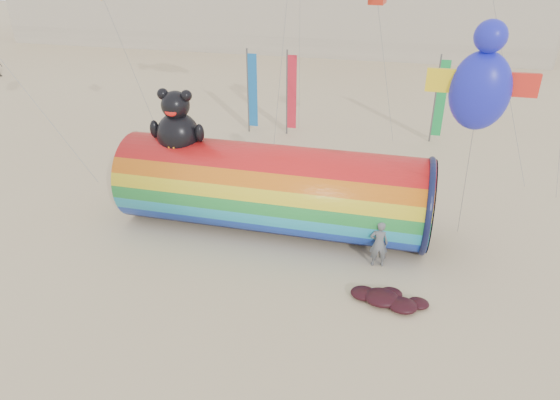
# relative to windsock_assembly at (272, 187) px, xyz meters

# --- Properties ---
(ground) EXTENTS (160.00, 160.00, 0.00)m
(ground) POSITION_rel_windsock_assembly_xyz_m (0.34, -3.47, -1.92)
(ground) COLOR #CCB58C
(ground) RESTS_ON ground
(windsock_assembly) EXTENTS (12.54, 3.82, 5.78)m
(windsock_assembly) POSITION_rel_windsock_assembly_xyz_m (0.00, 0.00, 0.00)
(windsock_assembly) COLOR red
(windsock_assembly) RESTS_ON ground
(kite_handler) EXTENTS (0.77, 0.58, 1.90)m
(kite_handler) POSITION_rel_windsock_assembly_xyz_m (4.54, -1.74, -0.97)
(kite_handler) COLOR slate
(kite_handler) RESTS_ON ground
(fabric_bundle) EXTENTS (2.62, 1.35, 0.41)m
(fabric_bundle) POSITION_rel_windsock_assembly_xyz_m (5.05, -3.90, -1.75)
(fabric_bundle) COLOR #3C0B13
(fabric_bundle) RESTS_ON ground
(festival_banners) EXTENTS (11.83, 1.09, 5.20)m
(festival_banners) POSITION_rel_windsock_assembly_xyz_m (0.20, 11.77, 0.72)
(festival_banners) COLOR #59595E
(festival_banners) RESTS_ON ground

